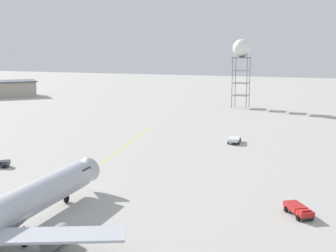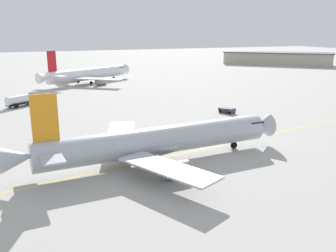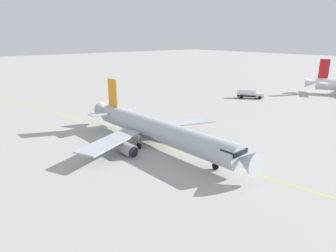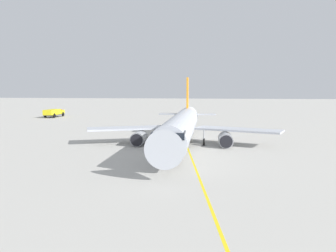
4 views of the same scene
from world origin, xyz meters
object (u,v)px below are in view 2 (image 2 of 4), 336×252
(airliner_main, at_px, (156,142))
(fuel_tanker_truck, at_px, (21,100))
(airliner_secondary, at_px, (87,74))
(baggage_truck_truck, at_px, (227,110))

(airliner_main, xyz_separation_m, fuel_tanker_truck, (-16.13, 50.30, -1.35))
(airliner_secondary, height_order, baggage_truck_truck, airliner_secondary)
(fuel_tanker_truck, bearing_deg, baggage_truck_truck, -70.09)
(fuel_tanker_truck, relative_size, baggage_truck_truck, 1.99)
(airliner_secondary, bearing_deg, baggage_truck_truck, -101.38)
(airliner_main, distance_m, fuel_tanker_truck, 52.84)
(airliner_secondary, bearing_deg, fuel_tanker_truck, -153.47)
(airliner_secondary, distance_m, fuel_tanker_truck, 41.20)
(airliner_main, distance_m, airliner_secondary, 84.58)
(fuel_tanker_truck, bearing_deg, airliner_secondary, 17.95)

